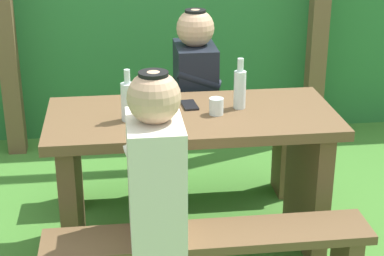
% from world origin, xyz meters
% --- Properties ---
extents(ground_plane, '(12.00, 12.00, 0.00)m').
position_xyz_m(ground_plane, '(0.00, 0.00, 0.00)').
color(ground_plane, '#44802F').
extents(hedge_backdrop, '(6.40, 0.71, 1.84)m').
position_xyz_m(hedge_backdrop, '(0.00, 1.95, 0.92)').
color(hedge_backdrop, '#2D7436').
rests_on(hedge_backdrop, ground_plane).
extents(pergola_post_left, '(0.12, 0.12, 2.02)m').
position_xyz_m(pergola_post_left, '(-1.06, 1.39, 1.01)').
color(pergola_post_left, brown).
rests_on(pergola_post_left, ground_plane).
extents(pergola_post_right, '(0.12, 0.12, 2.02)m').
position_xyz_m(pergola_post_right, '(1.06, 1.39, 1.01)').
color(pergola_post_right, brown).
rests_on(pergola_post_right, ground_plane).
extents(picnic_table, '(1.40, 0.64, 0.75)m').
position_xyz_m(picnic_table, '(0.00, 0.00, 0.51)').
color(picnic_table, brown).
rests_on(picnic_table, ground_plane).
extents(bench_far, '(1.40, 0.24, 0.43)m').
position_xyz_m(bench_far, '(0.00, 0.56, 0.31)').
color(bench_far, brown).
rests_on(bench_far, ground_plane).
extents(person_white_shirt, '(0.25, 0.35, 0.72)m').
position_xyz_m(person_white_shirt, '(-0.22, -0.56, 0.76)').
color(person_white_shirt, silver).
rests_on(person_white_shirt, bench_near).
extents(person_black_coat, '(0.25, 0.35, 0.72)m').
position_xyz_m(person_black_coat, '(0.09, 0.56, 0.76)').
color(person_black_coat, black).
rests_on(person_black_coat, bench_far).
extents(drinking_glass, '(0.07, 0.07, 0.08)m').
position_xyz_m(drinking_glass, '(0.11, -0.02, 0.79)').
color(drinking_glass, silver).
rests_on(drinking_glass, picnic_table).
extents(bottle_left, '(0.07, 0.07, 0.25)m').
position_xyz_m(bottle_left, '(-0.31, -0.05, 0.85)').
color(bottle_left, silver).
rests_on(bottle_left, picnic_table).
extents(bottle_right, '(0.06, 0.06, 0.25)m').
position_xyz_m(bottle_right, '(0.24, 0.05, 0.86)').
color(bottle_right, silver).
rests_on(bottle_right, picnic_table).
extents(cell_phone, '(0.08, 0.15, 0.01)m').
position_xyz_m(cell_phone, '(-0.00, 0.10, 0.76)').
color(cell_phone, black).
rests_on(cell_phone, picnic_table).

